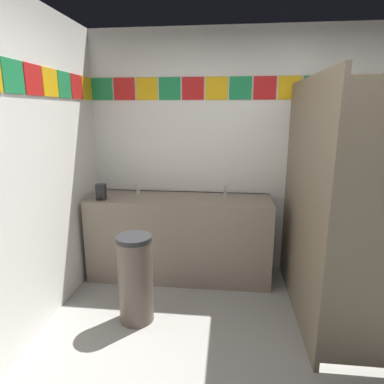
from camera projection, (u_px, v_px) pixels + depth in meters
wall_back at (261, 154)px, 3.52m from camera, size 3.65×0.09×2.56m
vanity_counter at (180, 236)px, 3.50m from camera, size 1.87×0.57×0.87m
faucet_left at (137, 190)px, 3.52m from camera, size 0.04×0.10×0.14m
faucet_right at (225, 192)px, 3.42m from camera, size 0.04×0.10×0.14m
soap_dispenser at (101, 192)px, 3.30m from camera, size 0.09×0.09×0.16m
stall_divider at (332, 211)px, 2.49m from camera, size 0.92×1.57×2.00m
toilet at (356, 265)px, 3.15m from camera, size 0.39×0.49×0.74m
trash_bin at (136, 279)px, 2.74m from camera, size 0.29×0.29×0.75m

